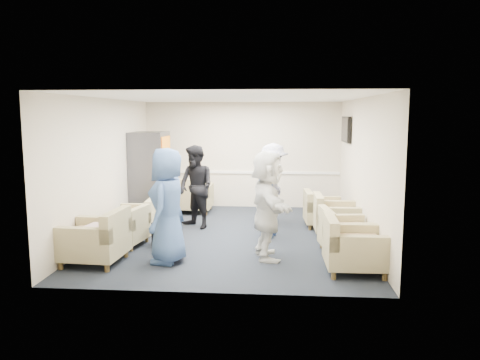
# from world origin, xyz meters

# --- Properties ---
(floor) EXTENTS (6.00, 6.00, 0.00)m
(floor) POSITION_xyz_m (0.00, 0.00, 0.00)
(floor) COLOR black
(floor) RESTS_ON ground
(ceiling) EXTENTS (6.00, 6.00, 0.00)m
(ceiling) POSITION_xyz_m (0.00, 0.00, 2.70)
(ceiling) COLOR white
(ceiling) RESTS_ON back_wall
(back_wall) EXTENTS (5.00, 0.02, 2.70)m
(back_wall) POSITION_xyz_m (0.00, 3.00, 1.35)
(back_wall) COLOR beige
(back_wall) RESTS_ON floor
(front_wall) EXTENTS (5.00, 0.02, 2.70)m
(front_wall) POSITION_xyz_m (0.00, -3.00, 1.35)
(front_wall) COLOR beige
(front_wall) RESTS_ON floor
(left_wall) EXTENTS (0.02, 6.00, 2.70)m
(left_wall) POSITION_xyz_m (-2.50, 0.00, 1.35)
(left_wall) COLOR beige
(left_wall) RESTS_ON floor
(right_wall) EXTENTS (0.02, 6.00, 2.70)m
(right_wall) POSITION_xyz_m (2.50, 0.00, 1.35)
(right_wall) COLOR beige
(right_wall) RESTS_ON floor
(chair_rail) EXTENTS (4.98, 0.04, 0.06)m
(chair_rail) POSITION_xyz_m (0.00, 2.98, 0.90)
(chair_rail) COLOR white
(chair_rail) RESTS_ON back_wall
(tv) EXTENTS (0.10, 1.00, 0.58)m
(tv) POSITION_xyz_m (2.44, 1.80, 2.05)
(tv) COLOR black
(tv) RESTS_ON right_wall
(armchair_left_near) EXTENTS (0.99, 0.99, 0.75)m
(armchair_left_near) POSITION_xyz_m (-1.98, -1.88, 0.37)
(armchair_left_near) COLOR tan
(armchair_left_near) RESTS_ON floor
(armchair_left_mid) EXTENTS (0.89, 0.89, 0.62)m
(armchair_left_mid) POSITION_xyz_m (-1.86, -0.83, 0.31)
(armchair_left_mid) COLOR tan
(armchair_left_mid) RESTS_ON floor
(armchair_left_far) EXTENTS (0.80, 0.80, 0.60)m
(armchair_left_far) POSITION_xyz_m (-1.89, 0.05, 0.30)
(armchair_left_far) COLOR tan
(armchair_left_far) RESTS_ON floor
(armchair_right_near) EXTENTS (0.91, 0.91, 0.72)m
(armchair_right_near) POSITION_xyz_m (2.02, -1.97, 0.36)
(armchair_right_near) COLOR tan
(armchair_right_near) RESTS_ON floor
(armchair_right_midnear) EXTENTS (0.92, 0.92, 0.66)m
(armchair_right_midnear) POSITION_xyz_m (2.03, -1.00, 0.33)
(armchair_right_midnear) COLOR tan
(armchair_right_midnear) RESTS_ON floor
(armchair_right_midfar) EXTENTS (0.87, 0.87, 0.69)m
(armchair_right_midfar) POSITION_xyz_m (2.01, 0.23, 0.34)
(armchair_right_midfar) COLOR tan
(armchair_right_midfar) RESTS_ON floor
(armchair_right_far) EXTENTS (0.85, 0.85, 0.65)m
(armchair_right_far) POSITION_xyz_m (1.85, 0.95, 0.32)
(armchair_right_far) COLOR tan
(armchair_right_far) RESTS_ON floor
(armchair_corner) EXTENTS (0.92, 0.92, 0.74)m
(armchair_corner) POSITION_xyz_m (-1.17, 2.16, 0.37)
(armchair_corner) COLOR tan
(armchair_corner) RESTS_ON floor
(vending_machine) EXTENTS (0.80, 0.94, 1.98)m
(vending_machine) POSITION_xyz_m (-2.09, 1.75, 0.99)
(vending_machine) COLOR #4D4D55
(vending_machine) RESTS_ON floor
(backpack) EXTENTS (0.32, 0.25, 0.50)m
(backpack) POSITION_xyz_m (-1.24, -0.70, 0.26)
(backpack) COLOR black
(backpack) RESTS_ON floor
(pillow) EXTENTS (0.41, 0.50, 0.13)m
(pillow) POSITION_xyz_m (-1.99, -1.87, 0.56)
(pillow) COLOR beige
(pillow) RESTS_ON armchair_left_near
(person_front_left) EXTENTS (0.69, 0.97, 1.86)m
(person_front_left) POSITION_xyz_m (-0.86, -1.72, 0.93)
(person_front_left) COLOR #3D5B93
(person_front_left) RESTS_ON floor
(person_mid_left) EXTENTS (0.51, 0.68, 1.71)m
(person_mid_left) POSITION_xyz_m (-1.02, -0.82, 0.85)
(person_mid_left) COLOR #3D5B93
(person_mid_left) RESTS_ON floor
(person_back_left) EXTENTS (1.08, 1.06, 1.75)m
(person_back_left) POSITION_xyz_m (-0.81, 0.61, 0.88)
(person_back_left) COLOR black
(person_back_left) RESTS_ON floor
(person_back_right) EXTENTS (0.86, 1.25, 1.77)m
(person_back_right) POSITION_xyz_m (0.80, 1.07, 0.89)
(person_back_right) COLOR beige
(person_back_right) RESTS_ON floor
(person_mid_right) EXTENTS (0.58, 0.96, 1.52)m
(person_mid_right) POSITION_xyz_m (0.68, 0.00, 0.76)
(person_mid_right) COLOR #3D5B93
(person_mid_right) RESTS_ON floor
(person_front_right) EXTENTS (0.81, 1.74, 1.80)m
(person_front_right) POSITION_xyz_m (0.73, -1.38, 0.90)
(person_front_right) COLOR white
(person_front_right) RESTS_ON floor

